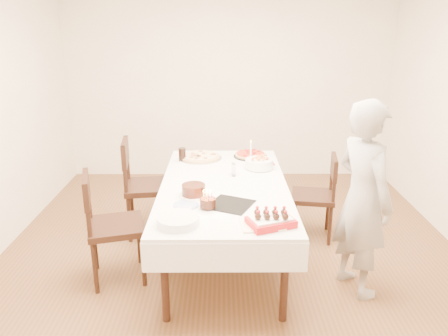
{
  "coord_description": "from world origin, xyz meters",
  "views": [
    {
      "loc": [
        -0.09,
        -3.61,
        2.15
      ],
      "look_at": [
        -0.07,
        0.1,
        0.9
      ],
      "focal_mm": 35.0,
      "sensor_mm": 36.0,
      "label": 1
    }
  ],
  "objects_px": {
    "pizza_pepperoni": "(250,155)",
    "dining_table": "(224,221)",
    "cola_glass": "(182,155)",
    "birthday_cake": "(208,199)",
    "chair_right_savory": "(313,196)",
    "taper_candle": "(251,152)",
    "person": "(363,199)",
    "pizza_white": "(200,157)",
    "chair_left_savory": "(149,187)",
    "pasta_bowl": "(259,164)",
    "layer_cake": "(194,190)",
    "strawberry_box": "(271,221)",
    "chair_left_dessert": "(116,226)"
  },
  "relations": [
    {
      "from": "pizza_white",
      "to": "pasta_bowl",
      "type": "distance_m",
      "value": 0.69
    },
    {
      "from": "chair_left_dessert",
      "to": "person",
      "type": "relative_size",
      "value": 0.61
    },
    {
      "from": "pizza_pepperoni",
      "to": "dining_table",
      "type": "bearing_deg",
      "value": -109.29
    },
    {
      "from": "person",
      "to": "layer_cake",
      "type": "bearing_deg",
      "value": 58.79
    },
    {
      "from": "chair_right_savory",
      "to": "cola_glass",
      "type": "bearing_deg",
      "value": 178.76
    },
    {
      "from": "chair_right_savory",
      "to": "cola_glass",
      "type": "distance_m",
      "value": 1.42
    },
    {
      "from": "dining_table",
      "to": "strawberry_box",
      "type": "xyz_separation_m",
      "value": [
        0.33,
        -0.86,
        0.42
      ]
    },
    {
      "from": "person",
      "to": "cola_glass",
      "type": "height_order",
      "value": "person"
    },
    {
      "from": "taper_candle",
      "to": "pasta_bowl",
      "type": "bearing_deg",
      "value": -54.38
    },
    {
      "from": "person",
      "to": "taper_candle",
      "type": "height_order",
      "value": "person"
    },
    {
      "from": "chair_left_savory",
      "to": "cola_glass",
      "type": "height_order",
      "value": "chair_left_savory"
    },
    {
      "from": "chair_right_savory",
      "to": "pizza_white",
      "type": "relative_size",
      "value": 1.91
    },
    {
      "from": "dining_table",
      "to": "pasta_bowl",
      "type": "height_order",
      "value": "pasta_bowl"
    },
    {
      "from": "chair_right_savory",
      "to": "pizza_pepperoni",
      "type": "relative_size",
      "value": 2.45
    },
    {
      "from": "person",
      "to": "strawberry_box",
      "type": "relative_size",
      "value": 4.99
    },
    {
      "from": "dining_table",
      "to": "cola_glass",
      "type": "height_order",
      "value": "cola_glass"
    },
    {
      "from": "dining_table",
      "to": "layer_cake",
      "type": "xyz_separation_m",
      "value": [
        -0.26,
        -0.29,
        0.43
      ]
    },
    {
      "from": "chair_right_savory",
      "to": "pizza_pepperoni",
      "type": "distance_m",
      "value": 0.81
    },
    {
      "from": "chair_left_savory",
      "to": "pizza_white",
      "type": "xyz_separation_m",
      "value": [
        0.53,
        0.22,
        0.26
      ]
    },
    {
      "from": "chair_left_dessert",
      "to": "layer_cake",
      "type": "distance_m",
      "value": 0.74
    },
    {
      "from": "pizza_white",
      "to": "layer_cake",
      "type": "height_order",
      "value": "layer_cake"
    },
    {
      "from": "chair_left_dessert",
      "to": "chair_left_savory",
      "type": "bearing_deg",
      "value": -114.7
    },
    {
      "from": "person",
      "to": "pizza_white",
      "type": "relative_size",
      "value": 3.46
    },
    {
      "from": "layer_cake",
      "to": "strawberry_box",
      "type": "bearing_deg",
      "value": -43.85
    },
    {
      "from": "birthday_cake",
      "to": "cola_glass",
      "type": "bearing_deg",
      "value": 103.93
    },
    {
      "from": "pizza_white",
      "to": "taper_candle",
      "type": "height_order",
      "value": "taper_candle"
    },
    {
      "from": "chair_left_savory",
      "to": "chair_left_dessert",
      "type": "relative_size",
      "value": 1.05
    },
    {
      "from": "chair_left_savory",
      "to": "pizza_white",
      "type": "bearing_deg",
      "value": -165.81
    },
    {
      "from": "taper_candle",
      "to": "strawberry_box",
      "type": "xyz_separation_m",
      "value": [
        0.06,
        -1.4,
        -0.09
      ]
    },
    {
      "from": "chair_left_dessert",
      "to": "strawberry_box",
      "type": "bearing_deg",
      "value": 142.01
    },
    {
      "from": "pasta_bowl",
      "to": "cola_glass",
      "type": "relative_size",
      "value": 1.96
    },
    {
      "from": "cola_glass",
      "to": "birthday_cake",
      "type": "bearing_deg",
      "value": -76.07
    },
    {
      "from": "chair_right_savory",
      "to": "birthday_cake",
      "type": "bearing_deg",
      "value": -127.56
    },
    {
      "from": "chair_left_savory",
      "to": "pizza_pepperoni",
      "type": "height_order",
      "value": "chair_left_savory"
    },
    {
      "from": "chair_right_savory",
      "to": "person",
      "type": "distance_m",
      "value": 1.03
    },
    {
      "from": "person",
      "to": "pizza_pepperoni",
      "type": "distance_m",
      "value": 1.57
    },
    {
      "from": "pizza_pepperoni",
      "to": "strawberry_box",
      "type": "xyz_separation_m",
      "value": [
        0.04,
        -1.69,
        0.02
      ]
    },
    {
      "from": "chair_right_savory",
      "to": "taper_candle",
      "type": "relative_size",
      "value": 3.3
    },
    {
      "from": "chair_left_savory",
      "to": "pasta_bowl",
      "type": "relative_size",
      "value": 3.72
    },
    {
      "from": "strawberry_box",
      "to": "chair_right_savory",
      "type": "bearing_deg",
      "value": 65.8
    },
    {
      "from": "pizza_pepperoni",
      "to": "layer_cake",
      "type": "height_order",
      "value": "layer_cake"
    },
    {
      "from": "chair_right_savory",
      "to": "pizza_pepperoni",
      "type": "xyz_separation_m",
      "value": [
        -0.62,
        0.4,
        0.33
      ]
    },
    {
      "from": "chair_right_savory",
      "to": "taper_candle",
      "type": "distance_m",
      "value": 0.78
    },
    {
      "from": "dining_table",
      "to": "cola_glass",
      "type": "relative_size",
      "value": 15.2
    },
    {
      "from": "chair_left_dessert",
      "to": "pizza_white",
      "type": "relative_size",
      "value": 2.11
    },
    {
      "from": "pizza_white",
      "to": "cola_glass",
      "type": "relative_size",
      "value": 3.31
    },
    {
      "from": "strawberry_box",
      "to": "cola_glass",
      "type": "bearing_deg",
      "value": 116.52
    },
    {
      "from": "pizza_pepperoni",
      "to": "cola_glass",
      "type": "relative_size",
      "value": 2.59
    },
    {
      "from": "pizza_white",
      "to": "birthday_cake",
      "type": "distance_m",
      "value": 1.31
    },
    {
      "from": "chair_left_dessert",
      "to": "pizza_pepperoni",
      "type": "relative_size",
      "value": 2.7
    }
  ]
}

